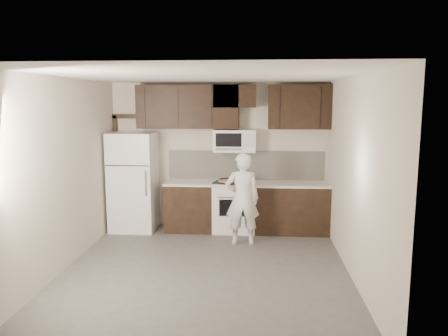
# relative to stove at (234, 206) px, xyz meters

# --- Properties ---
(floor) EXTENTS (4.50, 4.50, 0.00)m
(floor) POSITION_rel_stove_xyz_m (-0.30, -1.94, -0.46)
(floor) COLOR #4B4947
(floor) RESTS_ON ground
(back_wall) EXTENTS (4.00, 0.00, 4.00)m
(back_wall) POSITION_rel_stove_xyz_m (-0.30, 0.31, 0.89)
(back_wall) COLOR beige
(back_wall) RESTS_ON ground
(ceiling) EXTENTS (4.50, 4.50, 0.00)m
(ceiling) POSITION_rel_stove_xyz_m (-0.30, -1.94, 2.24)
(ceiling) COLOR white
(ceiling) RESTS_ON back_wall
(counter_run) EXTENTS (2.95, 0.64, 0.91)m
(counter_run) POSITION_rel_stove_xyz_m (0.30, 0.00, -0.00)
(counter_run) COLOR black
(counter_run) RESTS_ON floor
(stove) EXTENTS (0.76, 0.66, 0.94)m
(stove) POSITION_rel_stove_xyz_m (0.00, 0.00, 0.00)
(stove) COLOR white
(stove) RESTS_ON floor
(backsplash) EXTENTS (2.90, 0.02, 0.54)m
(backsplash) POSITION_rel_stove_xyz_m (0.20, 0.30, 0.72)
(backsplash) COLOR beige
(backsplash) RESTS_ON counter_run
(upper_cabinets) EXTENTS (3.48, 0.35, 0.78)m
(upper_cabinets) POSITION_rel_stove_xyz_m (-0.09, 0.14, 1.82)
(upper_cabinets) COLOR black
(upper_cabinets) RESTS_ON back_wall
(microwave) EXTENTS (0.76, 0.42, 0.40)m
(microwave) POSITION_rel_stove_xyz_m (-0.00, 0.12, 1.19)
(microwave) COLOR white
(microwave) RESTS_ON upper_cabinets
(refrigerator) EXTENTS (0.80, 0.76, 1.80)m
(refrigerator) POSITION_rel_stove_xyz_m (-1.85, -0.05, 0.44)
(refrigerator) COLOR white
(refrigerator) RESTS_ON floor
(door_trim) EXTENTS (0.50, 0.08, 2.12)m
(door_trim) POSITION_rel_stove_xyz_m (-2.22, 0.27, 0.79)
(door_trim) COLOR black
(door_trim) RESTS_ON floor
(saucepan) EXTENTS (0.31, 0.20, 0.18)m
(saucepan) POSITION_rel_stove_xyz_m (0.18, -0.15, 0.52)
(saucepan) COLOR silver
(saucepan) RESTS_ON stove
(baking_tray) EXTENTS (0.49, 0.41, 0.02)m
(baking_tray) POSITION_rel_stove_xyz_m (-0.14, -0.11, 0.46)
(baking_tray) COLOR black
(baking_tray) RESTS_ON counter_run
(pizza) EXTENTS (0.35, 0.35, 0.02)m
(pizza) POSITION_rel_stove_xyz_m (-0.14, -0.11, 0.48)
(pizza) COLOR beige
(pizza) RESTS_ON baking_tray
(person) EXTENTS (0.59, 0.42, 1.54)m
(person) POSITION_rel_stove_xyz_m (0.17, -0.75, 0.31)
(person) COLOR white
(person) RESTS_ON floor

